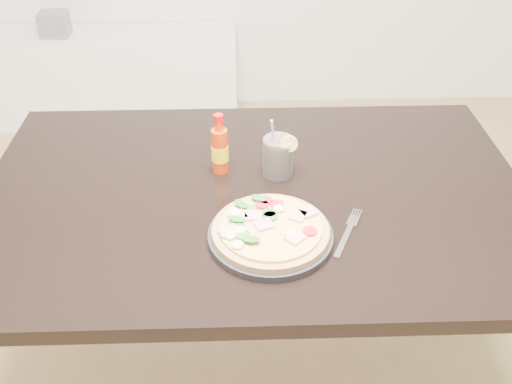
{
  "coord_description": "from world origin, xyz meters",
  "views": [
    {
      "loc": [
        -0.09,
        -0.92,
        1.6
      ],
      "look_at": [
        -0.05,
        0.14,
        0.83
      ],
      "focal_mm": 40.0,
      "sensor_mm": 36.0,
      "label": 1
    }
  ],
  "objects_px": {
    "plate": "(270,236)",
    "fork": "(348,231)",
    "hot_sauce_bottle": "(220,149)",
    "pizza": "(269,229)",
    "media_console": "(112,77)",
    "cola_cup": "(278,157)",
    "dining_table": "(255,215)"
  },
  "relations": [
    {
      "from": "plate",
      "to": "fork",
      "type": "height_order",
      "value": "plate"
    },
    {
      "from": "plate",
      "to": "fork",
      "type": "xyz_separation_m",
      "value": [
        0.18,
        0.02,
        -0.01
      ]
    },
    {
      "from": "plate",
      "to": "hot_sauce_bottle",
      "type": "relative_size",
      "value": 1.69
    },
    {
      "from": "pizza",
      "to": "media_console",
      "type": "bearing_deg",
      "value": 111.21
    },
    {
      "from": "cola_cup",
      "to": "media_console",
      "type": "height_order",
      "value": "cola_cup"
    },
    {
      "from": "pizza",
      "to": "hot_sauce_bottle",
      "type": "height_order",
      "value": "hot_sauce_bottle"
    },
    {
      "from": "hot_sauce_bottle",
      "to": "fork",
      "type": "height_order",
      "value": "hot_sauce_bottle"
    },
    {
      "from": "pizza",
      "to": "hot_sauce_bottle",
      "type": "xyz_separation_m",
      "value": [
        -0.12,
        0.28,
        0.04
      ]
    },
    {
      "from": "hot_sauce_bottle",
      "to": "cola_cup",
      "type": "xyz_separation_m",
      "value": [
        0.15,
        -0.02,
        -0.02
      ]
    },
    {
      "from": "plate",
      "to": "pizza",
      "type": "bearing_deg",
      "value": 145.43
    },
    {
      "from": "pizza",
      "to": "cola_cup",
      "type": "xyz_separation_m",
      "value": [
        0.04,
        0.27,
        0.02
      ]
    },
    {
      "from": "plate",
      "to": "pizza",
      "type": "distance_m",
      "value": 0.02
    },
    {
      "from": "dining_table",
      "to": "plate",
      "type": "xyz_separation_m",
      "value": [
        0.03,
        -0.19,
        0.09
      ]
    },
    {
      "from": "cola_cup",
      "to": "pizza",
      "type": "bearing_deg",
      "value": -97.8
    },
    {
      "from": "dining_table",
      "to": "pizza",
      "type": "bearing_deg",
      "value": -81.69
    },
    {
      "from": "plate",
      "to": "fork",
      "type": "bearing_deg",
      "value": 5.67
    },
    {
      "from": "plate",
      "to": "cola_cup",
      "type": "xyz_separation_m",
      "value": [
        0.03,
        0.27,
        0.04
      ]
    },
    {
      "from": "cola_cup",
      "to": "media_console",
      "type": "xyz_separation_m",
      "value": [
        -0.81,
        1.74,
        -0.55
      ]
    },
    {
      "from": "dining_table",
      "to": "plate",
      "type": "relative_size",
      "value": 4.9
    },
    {
      "from": "dining_table",
      "to": "fork",
      "type": "bearing_deg",
      "value": -39.29
    },
    {
      "from": "dining_table",
      "to": "plate",
      "type": "distance_m",
      "value": 0.22
    },
    {
      "from": "hot_sauce_bottle",
      "to": "fork",
      "type": "xyz_separation_m",
      "value": [
        0.3,
        -0.27,
        -0.06
      ]
    },
    {
      "from": "fork",
      "to": "media_console",
      "type": "relative_size",
      "value": 0.13
    },
    {
      "from": "hot_sauce_bottle",
      "to": "pizza",
      "type": "bearing_deg",
      "value": -67.69
    },
    {
      "from": "cola_cup",
      "to": "media_console",
      "type": "bearing_deg",
      "value": 115.09
    },
    {
      "from": "plate",
      "to": "pizza",
      "type": "relative_size",
      "value": 1.07
    },
    {
      "from": "dining_table",
      "to": "pizza",
      "type": "xyz_separation_m",
      "value": [
        0.03,
        -0.19,
        0.11
      ]
    },
    {
      "from": "dining_table",
      "to": "cola_cup",
      "type": "distance_m",
      "value": 0.17
    },
    {
      "from": "hot_sauce_bottle",
      "to": "cola_cup",
      "type": "relative_size",
      "value": 0.97
    },
    {
      "from": "cola_cup",
      "to": "fork",
      "type": "xyz_separation_m",
      "value": [
        0.15,
        -0.25,
        -0.05
      ]
    },
    {
      "from": "dining_table",
      "to": "cola_cup",
      "type": "xyz_separation_m",
      "value": [
        0.06,
        0.07,
        0.13
      ]
    },
    {
      "from": "cola_cup",
      "to": "dining_table",
      "type": "bearing_deg",
      "value": -130.65
    }
  ]
}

